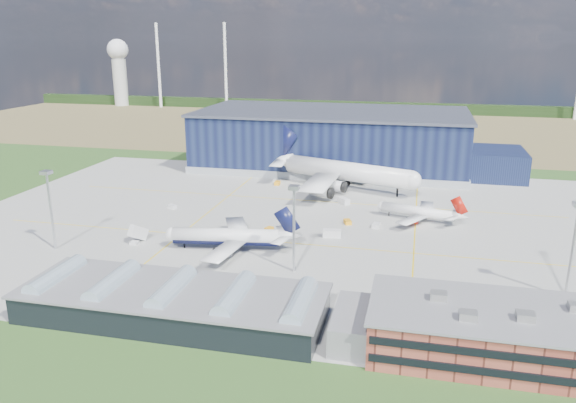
% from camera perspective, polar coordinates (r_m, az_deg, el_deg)
% --- Properties ---
extents(ground, '(600.00, 600.00, 0.00)m').
position_cam_1_polar(ground, '(175.63, -0.44, -3.02)').
color(ground, '#264D1D').
rests_on(ground, ground).
extents(apron, '(220.00, 160.00, 0.08)m').
position_cam_1_polar(apron, '(184.83, 0.30, -2.01)').
color(apron, '#979792').
rests_on(apron, ground).
extents(farmland, '(600.00, 220.00, 0.01)m').
position_cam_1_polar(farmland, '(387.40, 7.35, 7.56)').
color(farmland, olive).
rests_on(farmland, ground).
extents(treeline, '(600.00, 8.00, 8.00)m').
position_cam_1_polar(treeline, '(465.81, 8.44, 9.48)').
color(treeline, black).
rests_on(treeline, ground).
extents(horizon_dressing, '(440.20, 18.00, 70.00)m').
position_cam_1_polar(horizon_dressing, '(510.99, -13.96, 13.18)').
color(horizon_dressing, white).
rests_on(horizon_dressing, ground).
extents(hangar, '(145.00, 62.00, 26.10)m').
position_cam_1_polar(hangar, '(262.54, 5.08, 6.05)').
color(hangar, '#101636').
rests_on(hangar, ground).
extents(ops_building, '(46.00, 23.00, 10.90)m').
position_cam_1_polar(ops_building, '(115.31, 19.95, -12.33)').
color(ops_building, brown).
rests_on(ops_building, ground).
extents(glass_concourse, '(78.00, 23.00, 8.60)m').
position_cam_1_polar(glass_concourse, '(123.54, -10.12, -10.13)').
color(glass_concourse, black).
rests_on(glass_concourse, ground).
extents(light_mast_west, '(2.60, 2.60, 23.00)m').
position_cam_1_polar(light_mast_west, '(169.84, -23.10, 0.41)').
color(light_mast_west, '#B8BAC0').
rests_on(light_mast_west, ground).
extents(light_mast_center, '(2.60, 2.60, 23.00)m').
position_cam_1_polar(light_mast_center, '(140.87, 0.62, -1.34)').
color(light_mast_center, '#B8BAC0').
rests_on(light_mast_center, ground).
extents(light_mast_east, '(2.60, 2.60, 23.00)m').
position_cam_1_polar(light_mast_east, '(142.34, 27.11, -3.02)').
color(light_mast_east, '#B8BAC0').
rests_on(light_mast_east, ground).
extents(airliner_navy, '(44.74, 44.01, 12.88)m').
position_cam_1_polar(airliner_navy, '(159.51, -6.30, -2.70)').
color(airliner_navy, white).
rests_on(airliner_navy, ground).
extents(airliner_red, '(37.73, 37.29, 9.96)m').
position_cam_1_polar(airliner_red, '(188.88, 13.01, -0.46)').
color(airliner_red, white).
rests_on(airliner_red, ground).
extents(airliner_widebody, '(87.30, 86.41, 22.35)m').
position_cam_1_polar(airliner_widebody, '(222.66, 6.06, 4.05)').
color(airliner_widebody, white).
rests_on(airliner_widebody, ground).
extents(gse_tug_a, '(3.10, 3.82, 1.38)m').
position_cam_1_polar(gse_tug_a, '(183.01, 6.07, -2.08)').
color(gse_tug_a, '#FFA416').
rests_on(gse_tug_a, ground).
extents(gse_tug_b, '(2.74, 3.23, 1.18)m').
position_cam_1_polar(gse_tug_b, '(175.72, -1.94, -2.81)').
color(gse_tug_b, '#FFA416').
rests_on(gse_tug_b, ground).
extents(gse_van_a, '(5.79, 3.12, 2.41)m').
position_cam_1_polar(gse_van_a, '(170.43, 4.50, -3.26)').
color(gse_van_a, silver).
rests_on(gse_van_a, ground).
extents(gse_cart_a, '(2.69, 3.58, 1.41)m').
position_cam_1_polar(gse_cart_a, '(180.72, 8.95, -2.42)').
color(gse_cart_a, silver).
rests_on(gse_cart_a, ground).
extents(gse_van_b, '(4.93, 5.16, 2.25)m').
position_cam_1_polar(gse_van_b, '(204.76, 5.68, 0.07)').
color(gse_van_b, silver).
rests_on(gse_van_b, ground).
extents(gse_tug_c, '(2.34, 3.53, 1.48)m').
position_cam_1_polar(gse_tug_c, '(230.17, -1.09, 1.88)').
color(gse_tug_c, '#FFA416').
rests_on(gse_tug_c, ground).
extents(gse_cart_b, '(3.77, 3.28, 1.37)m').
position_cam_1_polar(gse_cart_b, '(202.60, -11.70, -0.51)').
color(gse_cart_b, silver).
rests_on(gse_cart_b, ground).
extents(gse_van_c, '(5.07, 3.14, 2.26)m').
position_cam_1_polar(gse_van_c, '(129.01, 17.86, -10.78)').
color(gse_van_c, silver).
rests_on(gse_van_c, ground).
extents(airstair, '(4.28, 6.05, 3.59)m').
position_cam_1_polar(airstair, '(171.90, -14.97, -3.40)').
color(airstair, silver).
rests_on(airstair, ground).
extents(car_a, '(4.08, 2.65, 1.29)m').
position_cam_1_polar(car_a, '(138.53, -6.05, -8.32)').
color(car_a, '#99999E').
rests_on(car_a, ground).
extents(car_b, '(4.16, 2.12, 1.31)m').
position_cam_1_polar(car_b, '(143.24, 23.15, -8.76)').
color(car_b, '#99999E').
rests_on(car_b, ground).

